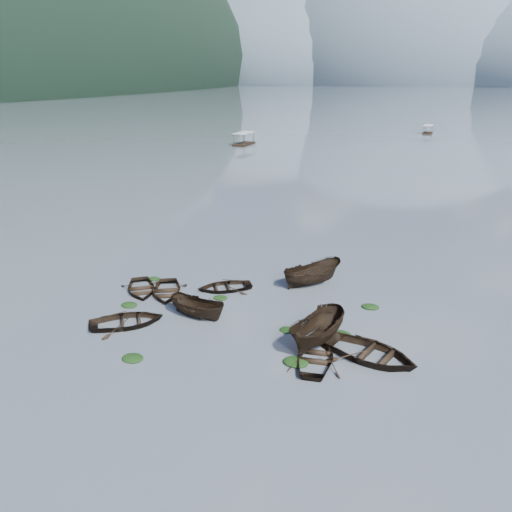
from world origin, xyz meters
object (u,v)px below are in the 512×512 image
(rowboat_0, at_px, (141,291))
(pontoon_left, at_px, (244,145))
(pontoon_centre, at_px, (428,134))
(rowboat_3, at_px, (316,361))

(rowboat_0, height_order, pontoon_left, pontoon_left)
(rowboat_0, distance_m, pontoon_left, 77.29)
(pontoon_centre, bearing_deg, rowboat_0, -94.86)
(rowboat_3, bearing_deg, pontoon_left, -73.04)
(rowboat_3, bearing_deg, rowboat_0, -25.76)
(rowboat_0, xyz_separation_m, pontoon_centre, (14.79, 110.69, 0.00))
(pontoon_left, bearing_deg, rowboat_3, -64.69)
(rowboat_0, relative_size, rowboat_3, 0.98)
(pontoon_left, bearing_deg, pontoon_centre, 46.39)
(pontoon_left, relative_size, pontoon_centre, 1.24)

